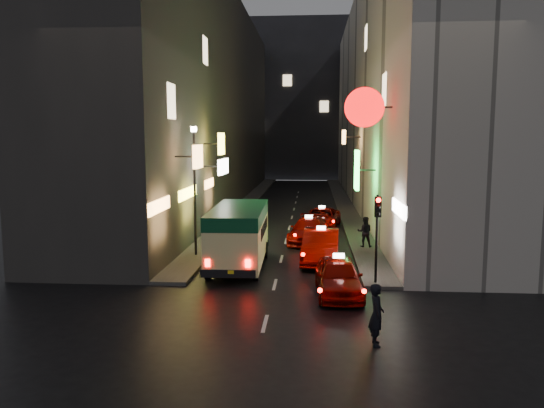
% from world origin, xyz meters
% --- Properties ---
extents(ground, '(120.00, 120.00, 0.00)m').
position_xyz_m(ground, '(0.00, 0.00, 0.00)').
color(ground, black).
rests_on(ground, ground).
extents(building_left, '(7.70, 52.00, 18.00)m').
position_xyz_m(building_left, '(-8.00, 33.99, 9.00)').
color(building_left, '#363331').
rests_on(building_left, ground).
extents(building_right, '(8.13, 52.01, 18.00)m').
position_xyz_m(building_right, '(8.00, 33.99, 9.00)').
color(building_right, beige).
rests_on(building_right, ground).
extents(building_far, '(30.00, 10.00, 22.00)m').
position_xyz_m(building_far, '(0.00, 66.00, 11.00)').
color(building_far, '#313136').
rests_on(building_far, ground).
extents(sidewalk_left, '(1.50, 52.00, 0.15)m').
position_xyz_m(sidewalk_left, '(-4.25, 34.00, 0.07)').
color(sidewalk_left, '#494744').
rests_on(sidewalk_left, ground).
extents(sidewalk_right, '(1.50, 52.00, 0.15)m').
position_xyz_m(sidewalk_right, '(4.25, 34.00, 0.07)').
color(sidewalk_right, '#494744').
rests_on(sidewalk_right, ground).
extents(minibus, '(2.40, 6.46, 2.76)m').
position_xyz_m(minibus, '(-1.81, 11.12, 1.74)').
color(minibus, '#FAF29C').
rests_on(minibus, ground).
extents(taxi_near, '(2.32, 5.22, 1.80)m').
position_xyz_m(taxi_near, '(2.47, 7.30, 0.82)').
color(taxi_near, '#7A0600').
rests_on(taxi_near, ground).
extents(taxi_second, '(2.67, 5.81, 1.98)m').
position_xyz_m(taxi_second, '(1.90, 12.51, 0.90)').
color(taxi_second, '#7A0600').
rests_on(taxi_second, ground).
extents(taxi_third, '(2.73, 5.22, 1.76)m').
position_xyz_m(taxi_third, '(1.29, 17.31, 0.79)').
color(taxi_third, '#7A0600').
rests_on(taxi_third, ground).
extents(taxi_far, '(2.56, 4.95, 1.68)m').
position_xyz_m(taxi_far, '(2.11, 22.11, 0.75)').
color(taxi_far, '#7A0600').
rests_on(taxi_far, ground).
extents(pedestrian_crossing, '(0.46, 0.69, 2.02)m').
position_xyz_m(pedestrian_crossing, '(3.30, 2.51, 1.01)').
color(pedestrian_crossing, black).
rests_on(pedestrian_crossing, ground).
extents(pedestrian_sidewalk, '(0.71, 0.48, 1.81)m').
position_xyz_m(pedestrian_sidewalk, '(4.23, 15.52, 1.06)').
color(pedestrian_sidewalk, black).
rests_on(pedestrian_sidewalk, sidewalk_right).
extents(traffic_light, '(0.26, 0.43, 3.50)m').
position_xyz_m(traffic_light, '(4.00, 8.47, 2.69)').
color(traffic_light, black).
rests_on(traffic_light, sidewalk_right).
extents(lamp_post, '(0.28, 0.28, 6.22)m').
position_xyz_m(lamp_post, '(-4.20, 13.00, 3.72)').
color(lamp_post, black).
rests_on(lamp_post, sidewalk_left).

